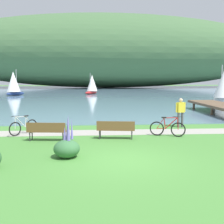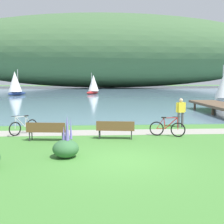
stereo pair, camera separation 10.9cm
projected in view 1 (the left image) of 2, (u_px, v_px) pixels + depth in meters
ground_plane at (124, 160)px, 9.98m from camera, size 200.00×200.00×0.00m
bay_water at (99, 92)px, 56.94m from camera, size 180.00×80.00×0.04m
distant_hillside at (107, 51)px, 79.62m from camera, size 102.35×28.00×20.42m
shoreline_path at (114, 132)px, 15.02m from camera, size 60.00×1.50×0.01m
park_bench_near_camera at (47, 130)px, 12.94m from camera, size 1.84×0.66×0.88m
park_bench_further_along at (116, 128)px, 13.35m from camera, size 1.85×0.70×0.88m
bicycle_leaning_near_bench at (24, 127)px, 14.46m from camera, size 1.13×1.44×1.01m
bicycle_beside_path at (167, 128)px, 14.02m from camera, size 1.68×0.67×1.01m
person_at_shoreline at (181, 111)px, 16.48m from camera, size 0.60×0.28×1.71m
echium_bush_closest_to_camera at (67, 147)px, 10.28m from camera, size 0.96×0.96×1.59m
sailboat_nearest_to_shore at (92, 84)px, 48.97m from camera, size 2.75×3.04×3.66m
sailboat_mid_bay at (224, 85)px, 31.45m from camera, size 2.25×3.69×4.29m
sailboat_toward_hillside at (14, 83)px, 44.87m from camera, size 3.03×3.53×4.19m
pier_dock at (224, 106)px, 21.77m from camera, size 2.40×10.00×0.80m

